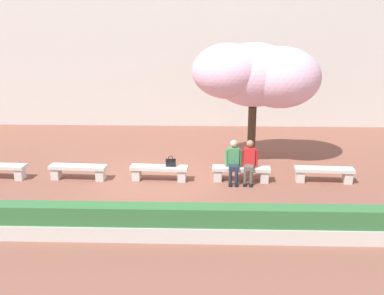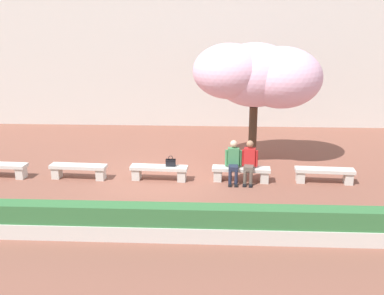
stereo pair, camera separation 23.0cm
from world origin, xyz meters
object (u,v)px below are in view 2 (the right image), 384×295
stone_bench_near_west (78,169)px  cherry_tree_main (258,75)px  handbag (171,162)px  stone_bench_center (159,171)px  person_seated_right (249,160)px  stone_bench_near_east (241,172)px  stone_bench_east_end (324,173)px  person_seated_left (233,160)px

stone_bench_near_west → cherry_tree_main: size_ratio=0.42×
handbag → stone_bench_center: bearing=-178.1°
cherry_tree_main → person_seated_right: bearing=-99.7°
stone_bench_near_east → stone_bench_east_end: (2.51, 0.00, 0.00)m
stone_bench_center → person_seated_right: bearing=-1.1°
stone_bench_near_west → stone_bench_near_east: same height
stone_bench_near_west → stone_bench_near_east: size_ratio=1.00×
stone_bench_near_east → person_seated_right: (0.23, -0.05, 0.40)m
stone_bench_east_end → stone_bench_center: bearing=180.0°
stone_bench_east_end → cherry_tree_main: bearing=133.5°
stone_bench_near_east → person_seated_left: 0.47m
stone_bench_east_end → cherry_tree_main: size_ratio=0.42×
stone_bench_near_west → person_seated_right: (5.25, -0.05, 0.40)m
stone_bench_east_end → person_seated_right: (-2.28, -0.05, 0.40)m
stone_bench_near_east → stone_bench_east_end: size_ratio=1.00×
handbag → stone_bench_near_east: bearing=-0.3°
stone_bench_center → person_seated_right: person_seated_right is taller
person_seated_right → handbag: bearing=178.4°
stone_bench_near_west → stone_bench_near_east: bearing=0.0°
stone_bench_center → handbag: bearing=1.9°
stone_bench_near_west → person_seated_left: (4.77, -0.05, 0.40)m
person_seated_left → handbag: (-1.91, 0.07, -0.12)m
stone_bench_center → handbag: size_ratio=5.24×
stone_bench_near_east → stone_bench_near_west: bearing=180.0°
stone_bench_east_end → person_seated_left: 2.78m
person_seated_left → person_seated_right: 0.48m
stone_bench_center → person_seated_left: size_ratio=1.38×
stone_bench_near_west → handbag: handbag is taller
stone_bench_center → stone_bench_near_east: size_ratio=1.00×
stone_bench_near_east → person_seated_left: (-0.24, -0.05, 0.40)m
stone_bench_near_west → stone_bench_center: size_ratio=1.00×
stone_bench_near_west → cherry_tree_main: bearing=19.9°
handbag → cherry_tree_main: bearing=36.4°
stone_bench_center → stone_bench_east_end: size_ratio=1.00×
stone_bench_near_west → person_seated_left: bearing=-0.6°
stone_bench_center → stone_bench_east_end: same height
stone_bench_near_west → person_seated_right: bearing=-0.6°
stone_bench_near_east → cherry_tree_main: 3.43m
stone_bench_near_west → stone_bench_center: 2.51m
stone_bench_center → person_seated_left: 2.30m
stone_bench_near_east → stone_bench_east_end: same height
person_seated_left → stone_bench_near_west: bearing=179.4°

